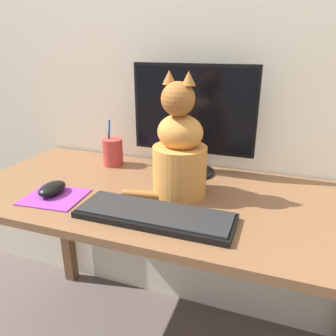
{
  "coord_description": "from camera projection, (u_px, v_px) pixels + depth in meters",
  "views": [
    {
      "loc": [
        0.32,
        -0.92,
        1.18
      ],
      "look_at": [
        0.01,
        -0.07,
        0.84
      ],
      "focal_mm": 35.0,
      "sensor_mm": 36.0,
      "label": 1
    }
  ],
  "objects": [
    {
      "name": "desk",
      "position": [
        171.0,
        222.0,
        1.11
      ],
      "size": [
        1.4,
        0.61,
        0.72
      ],
      "color": "brown",
      "rests_on": "ground_plane"
    },
    {
      "name": "wall_back",
      "position": [
        203.0,
        24.0,
        1.18
      ],
      "size": [
        7.0,
        0.04,
        2.5
      ],
      "color": "beige",
      "rests_on": "ground_plane"
    },
    {
      "name": "pen_cup",
      "position": [
        113.0,
        152.0,
        1.32
      ],
      "size": [
        0.08,
        0.08,
        0.18
      ],
      "color": "#B23833",
      "rests_on": "desk"
    },
    {
      "name": "keyboard",
      "position": [
        155.0,
        215.0,
        0.92
      ],
      "size": [
        0.45,
        0.15,
        0.02
      ],
      "rotation": [
        0.0,
        0.0,
        0.0
      ],
      "color": "black",
      "rests_on": "desk"
    },
    {
      "name": "mousepad_left",
      "position": [
        55.0,
        197.0,
        1.05
      ],
      "size": [
        0.2,
        0.18,
        0.0
      ],
      "rotation": [
        0.0,
        0.0,
        0.08
      ],
      "color": "purple",
      "rests_on": "desk"
    },
    {
      "name": "computer_mouse_left",
      "position": [
        52.0,
        189.0,
        1.06
      ],
      "size": [
        0.07,
        0.11,
        0.04
      ],
      "color": "black",
      "rests_on": "mousepad_left"
    },
    {
      "name": "monitor",
      "position": [
        193.0,
        117.0,
        1.18
      ],
      "size": [
        0.45,
        0.17,
        0.4
      ],
      "color": "black",
      "rests_on": "desk"
    },
    {
      "name": "cat",
      "position": [
        179.0,
        152.0,
        1.03
      ],
      "size": [
        0.27,
        0.2,
        0.39
      ],
      "rotation": [
        0.0,
        0.0,
        -0.18
      ],
      "color": "#D6893D",
      "rests_on": "desk"
    }
  ]
}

